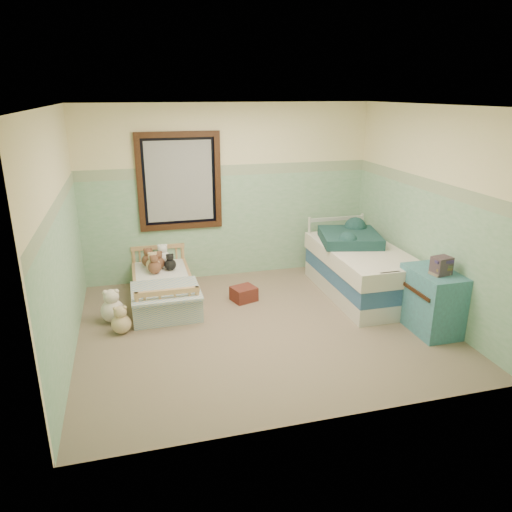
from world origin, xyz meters
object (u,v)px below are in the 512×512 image
object	(u,v)px
red_pillow	(244,294)
plush_floor_tan	(121,324)
plush_floor_cream	(113,311)
floor_book	(187,313)
twin_bed_frame	(360,287)
toddler_bed_frame	(164,293)
dresser	(432,301)

from	to	relation	value
red_pillow	plush_floor_tan	bearing A→B (deg)	-161.44
plush_floor_cream	plush_floor_tan	world-z (taller)	plush_floor_cream
plush_floor_cream	floor_book	size ratio (longest dim) A/B	1.02
twin_bed_frame	toddler_bed_frame	bearing A→B (deg)	169.49
toddler_bed_frame	plush_floor_tan	size ratio (longest dim) A/B	6.71
toddler_bed_frame	floor_book	world-z (taller)	toddler_bed_frame
dresser	red_pillow	size ratio (longest dim) A/B	2.42
toddler_bed_frame	plush_floor_cream	bearing A→B (deg)	-143.44
toddler_bed_frame	floor_book	xyz separation A→B (m)	(0.24, -0.50, -0.09)
twin_bed_frame	red_pillow	world-z (taller)	twin_bed_frame
dresser	twin_bed_frame	bearing A→B (deg)	105.32
toddler_bed_frame	floor_book	size ratio (longest dim) A/B	5.53
plush_floor_cream	dresser	size ratio (longest dim) A/B	0.39
plush_floor_cream	floor_book	world-z (taller)	plush_floor_cream
plush_floor_cream	red_pillow	bearing A→B (deg)	6.90
dresser	floor_book	bearing A→B (deg)	157.14
toddler_bed_frame	plush_floor_tan	distance (m)	0.97
toddler_bed_frame	plush_floor_tan	bearing A→B (deg)	-124.16
plush_floor_tan	dresser	world-z (taller)	dresser
toddler_bed_frame	twin_bed_frame	world-z (taller)	twin_bed_frame
plush_floor_tan	floor_book	bearing A→B (deg)	20.88
plush_floor_tan	red_pillow	size ratio (longest dim) A/B	0.76
plush_floor_cream	plush_floor_tan	size ratio (longest dim) A/B	1.24
dresser	floor_book	distance (m)	2.93
dresser	floor_book	size ratio (longest dim) A/B	2.63
plush_floor_tan	twin_bed_frame	bearing A→B (deg)	5.74
plush_floor_tan	dresser	distance (m)	3.57
toddler_bed_frame	floor_book	bearing A→B (deg)	-63.98
toddler_bed_frame	plush_floor_tan	xyz separation A→B (m)	(-0.54, -0.80, 0.02)
plush_floor_tan	dresser	size ratio (longest dim) A/B	0.31
dresser	red_pillow	distance (m)	2.34
red_pillow	floor_book	size ratio (longest dim) A/B	1.09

